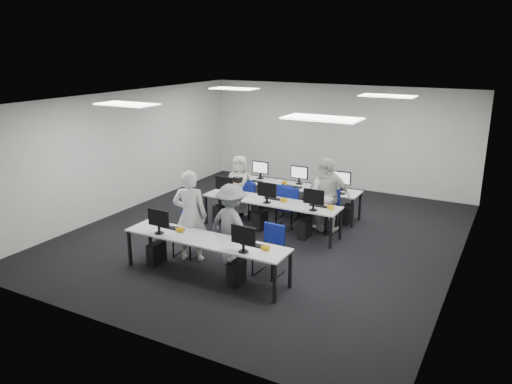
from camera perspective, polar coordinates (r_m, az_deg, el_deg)
The scene contains 23 objects.
room at distance 10.78m, azimuth 1.23°, elevation 2.63°, with size 9.00×9.02×3.00m.
ceiling_panels at distance 10.53m, azimuth 1.28°, elevation 10.50°, with size 5.20×4.60×0.02m.
desk_front at distance 9.07m, azimuth -5.82°, elevation -5.63°, with size 3.20×0.70×0.73m.
desk_mid at distance 11.18m, azimuth 1.67°, elevation -1.23°, with size 3.20×0.70×0.73m.
desk_back at distance 12.39m, azimuth 4.60°, elevation 0.51°, with size 3.20×0.70×0.73m.
equipment_front at distance 9.29m, azimuth -6.81°, elevation -7.28°, with size 2.51×0.41×1.19m.
equipment_mid at distance 11.35m, azimuth 0.75°, elevation -2.67°, with size 2.91×0.41×1.19m.
equipment_back at distance 12.43m, azimuth 5.41°, elevation -1.02°, with size 2.91×0.41×1.19m.
chair_0 at distance 10.17m, azimuth -7.88°, elevation -5.69°, with size 0.47×0.50×0.86m.
chair_1 at distance 9.26m, azimuth 1.50°, elevation -7.69°, with size 0.49×0.52×0.92m.
chair_2 at distance 12.24m, azimuth -1.47°, elevation -1.61°, with size 0.54×0.57×0.89m.
chair_3 at distance 11.69m, azimuth 3.61°, elevation -2.56°, with size 0.46×0.49×0.87m.
chair_4 at distance 11.45m, azimuth 7.95°, elevation -2.95°, with size 0.60×0.63×0.96m.
chair_5 at distance 12.44m, azimuth -0.55°, elevation -1.33°, with size 0.44×0.48×0.87m.
chair_6 at distance 12.13m, azimuth 3.56°, elevation -1.80°, with size 0.45×0.49×0.89m.
chair_7 at distance 11.60m, azimuth 7.85°, elevation -2.86°, with size 0.46×0.50×0.85m.
handbag at distance 11.74m, azimuth -2.92°, elevation 0.65°, with size 0.37×0.24×0.30m, color #866345.
student_0 at distance 9.73m, azimuth -7.52°, elevation -2.70°, with size 0.66×0.43×1.81m, color silver.
student_1 at distance 11.39m, azimuth 7.74°, elevation -0.21°, with size 0.81×0.63×1.68m, color silver.
student_2 at distance 12.33m, azimuth -1.85°, elevation 0.77°, with size 0.73×0.47×1.49m, color silver.
student_3 at distance 11.32m, azimuth 8.21°, elevation -0.36°, with size 0.98×0.41×1.67m, color silver.
photographer at distance 9.51m, azimuth -2.80°, elevation -3.75°, with size 1.03×0.59×1.59m, color slate.
dslr_camera at distance 9.38m, azimuth -2.12°, elevation 1.41°, with size 0.14×0.18×0.10m, color black.
Camera 1 is at (4.80, -9.31, 4.09)m, focal length 35.00 mm.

